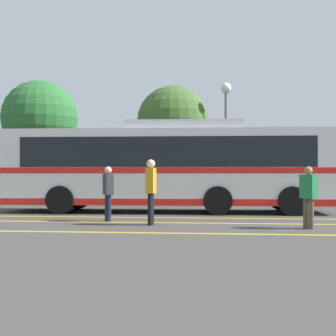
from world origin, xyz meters
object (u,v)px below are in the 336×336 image
object	(u,v)px
pedestrian_0	(108,190)
parked_car_1	(73,188)
parked_car_3	(321,188)
tree_0	(173,122)
pedestrian_1	(308,193)
street_lamp	(226,108)
parked_car_2	(173,189)
transit_bus	(168,166)
pedestrian_2	(151,187)
tree_1	(40,118)

from	to	relation	value
pedestrian_0	parked_car_1	bearing A→B (deg)	-6.12
parked_car_3	tree_0	bearing A→B (deg)	-122.48
pedestrian_1	tree_0	distance (m)	14.82
street_lamp	tree_0	world-z (taller)	tree_0
parked_car_2	parked_car_3	xyz separation A→B (m)	(6.88, -0.32, 0.06)
parked_car_1	street_lamp	world-z (taller)	street_lamp
parked_car_2	pedestrian_1	xyz separation A→B (m)	(4.39, -9.98, 0.26)
parked_car_3	tree_0	size ratio (longest dim) A/B	0.70
transit_bus	pedestrian_2	size ratio (longest dim) A/B	6.74
parked_car_3	pedestrian_2	distance (m)	11.39
transit_bus	pedestrian_0	size ratio (longest dim) A/B	7.50
pedestrian_1	parked_car_2	bearing A→B (deg)	164.16
street_lamp	parked_car_1	bearing A→B (deg)	-159.58
parked_car_2	street_lamp	size ratio (longest dim) A/B	0.72
transit_bus	pedestrian_1	world-z (taller)	transit_bus
transit_bus	tree_1	xyz separation A→B (m)	(-9.11, 10.94, 3.11)
pedestrian_0	pedestrian_2	bearing A→B (deg)	-149.80
pedestrian_1	parked_car_1	bearing A→B (deg)	-176.25
parked_car_3	tree_1	bearing A→B (deg)	-114.68
pedestrian_0	street_lamp	distance (m)	12.71
pedestrian_0	street_lamp	world-z (taller)	street_lamp
parked_car_3	tree_1	xyz separation A→B (m)	(-15.73, 6.05, 4.11)
pedestrian_2	parked_car_2	bearing A→B (deg)	-173.56
parked_car_3	pedestrian_1	xyz separation A→B (m)	(-2.49, -9.66, 0.19)
tree_0	transit_bus	bearing A→B (deg)	-86.17
transit_bus	parked_car_3	world-z (taller)	transit_bus
pedestrian_1	tree_0	bearing A→B (deg)	159.53
pedestrian_1	pedestrian_2	bearing A→B (deg)	-135.83
parked_car_3	pedestrian_0	distance (m)	11.66
tree_0	tree_1	world-z (taller)	tree_1
tree_0	tree_1	distance (m)	8.79
pedestrian_1	street_lamp	distance (m)	13.45
parked_car_3	tree_1	distance (m)	17.35
tree_1	pedestrian_0	bearing A→B (deg)	-62.15
pedestrian_1	tree_0	size ratio (longest dim) A/B	0.26
parked_car_1	pedestrian_0	size ratio (longest dim) A/B	2.60
tree_1	transit_bus	bearing A→B (deg)	-50.21
transit_bus	tree_1	distance (m)	14.58
parked_car_3	pedestrian_2	bearing A→B (deg)	-39.73
parked_car_2	pedestrian_1	world-z (taller)	pedestrian_1
parked_car_2	tree_0	world-z (taller)	tree_0
tree_0	pedestrian_0	bearing A→B (deg)	-94.15
tree_1	parked_car_3	bearing A→B (deg)	-21.04
parked_car_3	tree_1	size ratio (longest dim) A/B	0.62
parked_car_3	pedestrian_1	bearing A→B (deg)	-18.09
pedestrian_0	tree_0	distance (m)	12.83
parked_car_1	tree_0	bearing A→B (deg)	132.67
pedestrian_0	pedestrian_2	size ratio (longest dim) A/B	0.90
parked_car_1	pedestrian_1	distance (m)	13.62
parked_car_1	pedestrian_1	bearing A→B (deg)	47.16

